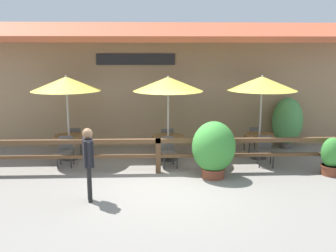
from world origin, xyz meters
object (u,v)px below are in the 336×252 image
(patio_umbrella_near, at_px, (66,84))
(dining_table_middle, at_px, (168,141))
(dining_table_near, at_px, (69,140))
(patio_umbrella_far, at_px, (262,84))
(chair_near_streetside, at_px, (66,149))
(potted_plant_tall_tropical, at_px, (214,148))
(patio_umbrella_middle, at_px, (168,84))
(potted_plant_small_flowering, at_px, (332,157))
(pedestrian, at_px, (88,155))
(chair_far_wallside, at_px, (253,138))
(chair_middle_streetside, at_px, (168,150))
(chair_near_wallside, at_px, (76,139))
(dining_table_far, at_px, (259,139))
(potted_plant_broad_leaf, at_px, (287,122))
(chair_middle_wallside, at_px, (167,140))
(chair_far_streetside, at_px, (265,149))

(patio_umbrella_near, relative_size, dining_table_middle, 2.76)
(dining_table_near, xyz_separation_m, patio_umbrella_far, (5.83, -0.12, 1.71))
(chair_near_streetside, bearing_deg, potted_plant_tall_tropical, -17.51)
(patio_umbrella_middle, distance_m, dining_table_middle, 1.71)
(dining_table_near, bearing_deg, potted_plant_small_flowering, -13.63)
(pedestrian, bearing_deg, chair_far_wallside, -64.10)
(patio_umbrella_near, distance_m, potted_plant_small_flowering, 7.75)
(chair_near_streetside, height_order, patio_umbrella_middle, patio_umbrella_middle)
(chair_middle_streetside, xyz_separation_m, patio_umbrella_far, (2.84, 0.75, 1.83))
(chair_near_streetside, bearing_deg, dining_table_near, 91.71)
(chair_middle_streetside, bearing_deg, potted_plant_tall_tropical, -53.66)
(chair_middle_streetside, height_order, potted_plant_small_flowering, potted_plant_small_flowering)
(dining_table_middle, xyz_separation_m, chair_far_wallside, (2.83, 0.84, -0.12))
(potted_plant_tall_tropical, relative_size, pedestrian, 0.91)
(chair_near_streetside, xyz_separation_m, pedestrian, (1.13, -2.66, 0.57))
(chair_near_wallside, bearing_deg, patio_umbrella_near, 89.61)
(dining_table_far, bearing_deg, dining_table_middle, -178.22)
(patio_umbrella_far, distance_m, potted_plant_small_flowering, 2.87)
(dining_table_far, relative_size, potted_plant_tall_tropical, 0.62)
(patio_umbrella_near, bearing_deg, dining_table_far, -1.17)
(chair_middle_streetside, xyz_separation_m, potted_plant_small_flowering, (4.33, -0.91, 0.02))
(chair_far_wallside, xyz_separation_m, potted_plant_broad_leaf, (1.27, 0.45, 0.44))
(dining_table_far, distance_m, potted_plant_tall_tropical, 2.44)
(pedestrian, bearing_deg, potted_plant_broad_leaf, -67.77)
(chair_near_wallside, relative_size, potted_plant_tall_tropical, 0.57)
(chair_near_streetside, distance_m, chair_middle_wallside, 3.17)
(chair_near_streetside, height_order, potted_plant_small_flowering, potted_plant_small_flowering)
(dining_table_far, bearing_deg, pedestrian, -145.42)
(patio_umbrella_near, relative_size, chair_far_wallside, 2.98)
(potted_plant_broad_leaf, bearing_deg, potted_plant_small_flowering, -85.84)
(chair_far_wallside, bearing_deg, patio_umbrella_near, -5.22)
(patio_umbrella_middle, distance_m, potted_plant_small_flowering, 4.93)
(patio_umbrella_far, height_order, potted_plant_tall_tropical, patio_umbrella_far)
(chair_far_wallside, bearing_deg, chair_far_streetside, 76.85)
(chair_near_wallside, distance_m, chair_far_wallside, 5.79)
(chair_middle_streetside, height_order, chair_middle_wallside, same)
(dining_table_near, bearing_deg, chair_far_streetside, -8.51)
(potted_plant_tall_tropical, bearing_deg, dining_table_near, 155.78)
(patio_umbrella_near, height_order, patio_umbrella_far, same)
(dining_table_near, xyz_separation_m, potted_plant_small_flowering, (7.32, -1.77, -0.10))
(chair_near_streetside, xyz_separation_m, chair_middle_wallside, (2.96, 1.13, 0.00))
(potted_plant_broad_leaf, relative_size, pedestrian, 1.06)
(patio_umbrella_far, bearing_deg, chair_near_streetside, -174.53)
(dining_table_near, bearing_deg, chair_far_wallside, 6.16)
(chair_middle_wallside, distance_m, patio_umbrella_far, 3.42)
(pedestrian, bearing_deg, chair_near_wallside, 1.06)
(pedestrian, bearing_deg, potted_plant_tall_tropical, -77.96)
(patio_umbrella_middle, height_order, dining_table_far, patio_umbrella_middle)
(chair_middle_wallside, bearing_deg, potted_plant_small_flowering, 144.50)
(chair_far_streetside, xyz_separation_m, chair_far_wallside, (0.05, 1.50, 0.00))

